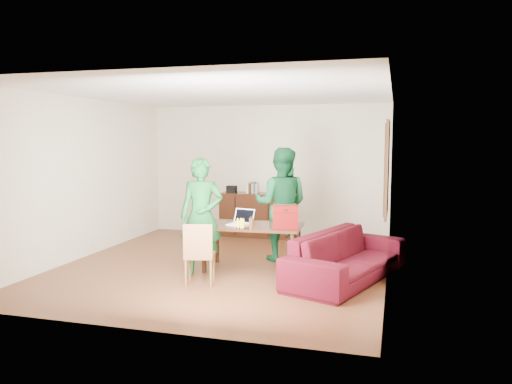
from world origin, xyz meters
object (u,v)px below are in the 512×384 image
(person_near, at_px, (202,216))
(bottle, at_px, (251,223))
(sofa, at_px, (347,256))
(table, at_px, (252,230))
(chair, at_px, (200,266))
(red_bag, at_px, (286,219))
(person_far, at_px, (281,204))
(laptop, at_px, (239,222))

(person_near, xyz_separation_m, bottle, (0.73, 0.10, -0.08))
(person_near, bearing_deg, sofa, -6.52)
(table, height_order, chair, chair)
(table, bearing_deg, person_near, -149.03)
(table, height_order, sofa, table)
(red_bag, bearing_deg, table, 154.67)
(person_far, xyz_separation_m, laptop, (-0.47, -0.82, -0.19))
(table, height_order, bottle, bottle)
(table, xyz_separation_m, red_bag, (0.54, -0.13, 0.22))
(table, bearing_deg, chair, -120.54)
(bottle, relative_size, sofa, 0.08)
(chair, relative_size, person_near, 0.50)
(bottle, bearing_deg, laptop, 134.71)
(table, distance_m, sofa, 1.48)
(person_near, xyz_separation_m, person_far, (0.94, 1.19, 0.07))
(red_bag, bearing_deg, chair, -153.65)
(person_far, distance_m, red_bag, 0.91)
(laptop, xyz_separation_m, red_bag, (0.73, -0.04, 0.09))
(sofa, bearing_deg, person_near, 117.42)
(person_near, height_order, red_bag, person_near)
(chair, bearing_deg, red_bag, 24.62)
(person_near, height_order, bottle, person_near)
(chair, height_order, person_near, person_near)
(person_near, relative_size, sofa, 0.75)
(chair, bearing_deg, bottle, 32.48)
(person_far, relative_size, red_bag, 5.11)
(person_far, distance_m, bottle, 1.12)
(chair, relative_size, red_bag, 2.38)
(sofa, bearing_deg, table, 103.28)
(person_near, bearing_deg, person_far, 37.61)
(chair, height_order, sofa, chair)
(laptop, height_order, sofa, laptop)
(table, xyz_separation_m, chair, (-0.49, -0.95, -0.36))
(person_far, bearing_deg, chair, 61.66)
(person_far, bearing_deg, table, 65.17)
(chair, height_order, laptop, laptop)
(person_near, bearing_deg, bottle, -6.73)
(bottle, xyz_separation_m, sofa, (1.37, 0.19, -0.45))
(red_bag, distance_m, sofa, 1.03)
(table, distance_m, person_far, 0.85)
(laptop, bearing_deg, sofa, 9.88)
(chair, xyz_separation_m, sofa, (1.93, 0.78, 0.08))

